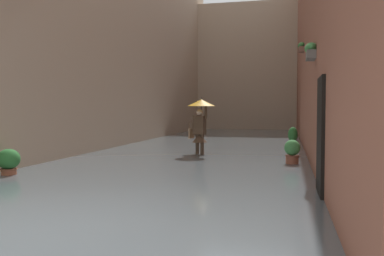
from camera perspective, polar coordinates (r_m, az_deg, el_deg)
ground_plane at (r=17.60m, az=3.36°, el=-2.72°), size 62.60×62.60×0.00m
flood_water at (r=17.59m, az=3.36°, el=-2.44°), size 7.88×31.04×0.17m
building_facade_left at (r=17.68m, az=18.19°, el=14.09°), size 2.04×29.04×10.39m
building_facade_far at (r=30.97m, az=7.63°, el=8.17°), size 10.68×1.80×9.28m
person_wading at (r=13.49m, az=1.16°, el=1.47°), size 0.91×0.91×2.02m
potted_plant_mid_right at (r=10.19m, az=-23.94°, el=-4.40°), size 0.50×0.50×0.75m
potted_plant_far_left at (r=17.58m, az=13.72°, el=-1.27°), size 0.39×0.39×0.89m
potted_plant_mid_left at (r=11.46m, az=13.64°, el=-3.41°), size 0.42×0.42×0.82m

